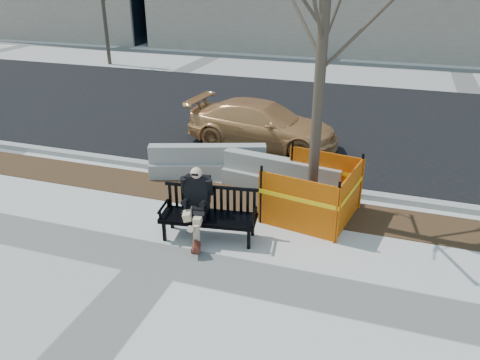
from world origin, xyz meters
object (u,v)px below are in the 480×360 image
object	(u,v)px
tree_fence	(310,215)
jersey_barrier_left	(208,176)
sedan	(262,145)
bench	(209,238)
seated_man	(198,235)
jersey_barrier_right	(280,191)

from	to	relation	value
tree_fence	jersey_barrier_left	bearing A→B (deg)	156.95
tree_fence	sedan	distance (m)	4.10
bench	tree_fence	xyz separation A→B (m)	(1.61, 1.45, 0.00)
jersey_barrier_left	bench	bearing A→B (deg)	-86.78
jersey_barrier_left	sedan	bearing A→B (deg)	55.82
bench	seated_man	xyz separation A→B (m)	(-0.24, 0.01, 0.00)
tree_fence	jersey_barrier_right	distance (m)	1.23
bench	jersey_barrier_left	size ratio (longest dim) A/B	0.65
bench	sedan	distance (m)	5.03
seated_man	sedan	distance (m)	5.00
bench	jersey_barrier_left	bearing A→B (deg)	103.89
tree_fence	sedan	bearing A→B (deg)	119.74
bench	jersey_barrier_right	xyz separation A→B (m)	(0.77, 2.34, 0.00)
bench	jersey_barrier_left	xyz separation A→B (m)	(-1.07, 2.59, 0.00)
jersey_barrier_right	seated_man	bearing A→B (deg)	-105.00
sedan	jersey_barrier_right	world-z (taller)	sedan
bench	tree_fence	distance (m)	2.17
tree_fence	jersey_barrier_left	size ratio (longest dim) A/B	2.19
bench	jersey_barrier_right	distance (m)	2.47
jersey_barrier_left	seated_man	bearing A→B (deg)	-91.37
jersey_barrier_left	jersey_barrier_right	xyz separation A→B (m)	(1.84, -0.25, 0.00)
bench	tree_fence	size ratio (longest dim) A/B	0.30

